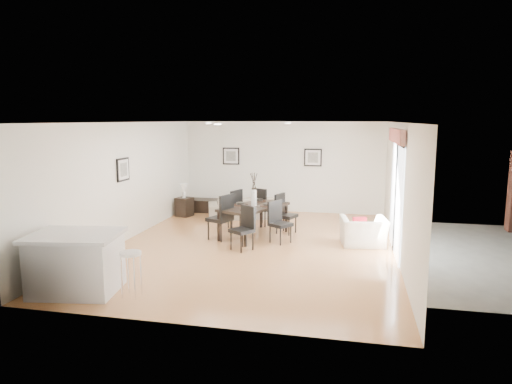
% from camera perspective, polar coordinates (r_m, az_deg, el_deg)
% --- Properties ---
extents(ground, '(8.00, 8.00, 0.00)m').
position_cam_1_polar(ground, '(10.11, -0.22, -6.78)').
color(ground, tan).
rests_on(ground, ground).
extents(wall_back, '(6.00, 0.04, 2.70)m').
position_cam_1_polar(wall_back, '(13.74, 3.37, 3.15)').
color(wall_back, white).
rests_on(wall_back, ground).
extents(wall_front, '(6.00, 0.04, 2.70)m').
position_cam_1_polar(wall_front, '(6.05, -8.41, -4.51)').
color(wall_front, white).
rests_on(wall_front, ground).
extents(wall_left, '(0.04, 8.00, 2.70)m').
position_cam_1_polar(wall_left, '(10.87, -15.86, 1.26)').
color(wall_left, white).
rests_on(wall_left, ground).
extents(wall_right, '(0.04, 8.00, 2.70)m').
position_cam_1_polar(wall_right, '(9.65, 17.45, 0.24)').
color(wall_right, white).
rests_on(wall_right, ground).
extents(ceiling, '(6.00, 8.00, 0.02)m').
position_cam_1_polar(ceiling, '(9.73, -0.23, 8.71)').
color(ceiling, white).
rests_on(ceiling, wall_back).
extents(sofa, '(2.23, 1.45, 0.61)m').
position_cam_1_polar(sofa, '(12.95, -1.31, -1.88)').
color(sofa, gray).
rests_on(sofa, ground).
extents(armchair, '(1.09, 0.98, 0.63)m').
position_cam_1_polar(armchair, '(10.36, 13.27, -4.85)').
color(armchair, beige).
rests_on(armchair, ground).
extents(dining_table, '(1.54, 1.99, 0.74)m').
position_cam_1_polar(dining_table, '(10.80, -0.27, -2.11)').
color(dining_table, black).
rests_on(dining_table, ground).
extents(dining_chair_wnear, '(0.62, 0.62, 1.07)m').
position_cam_1_polar(dining_chair_wnear, '(10.52, -4.18, -2.84)').
color(dining_chair_wnear, black).
rests_on(dining_chair_wnear, ground).
extents(dining_chair_wfar, '(0.60, 0.60, 1.04)m').
position_cam_1_polar(dining_chair_wfar, '(11.36, -2.91, -2.01)').
color(dining_chair_wfar, black).
rests_on(dining_chair_wfar, ground).
extents(dining_chair_enear, '(0.59, 0.59, 0.94)m').
position_cam_1_polar(dining_chair_enear, '(10.33, 2.77, -3.44)').
color(dining_chair_enear, black).
rests_on(dining_chair_enear, ground).
extents(dining_chair_efar, '(0.56, 0.56, 0.97)m').
position_cam_1_polar(dining_chair_efar, '(11.17, 3.45, -2.41)').
color(dining_chair_efar, black).
rests_on(dining_chair_efar, ground).
extents(dining_chair_head, '(0.59, 0.59, 0.94)m').
position_cam_1_polar(dining_chair_head, '(9.75, -1.42, -4.18)').
color(dining_chair_head, black).
rests_on(dining_chair_head, ground).
extents(dining_chair_foot, '(0.60, 0.60, 1.00)m').
position_cam_1_polar(dining_chair_foot, '(11.90, 0.71, -1.60)').
color(dining_chair_foot, black).
rests_on(dining_chair_foot, ground).
extents(vase, '(1.02, 1.56, 0.79)m').
position_cam_1_polar(vase, '(10.73, -0.27, -0.01)').
color(vase, white).
rests_on(vase, dining_table).
extents(coffee_table, '(0.95, 0.58, 0.37)m').
position_cam_1_polar(coffee_table, '(13.90, -6.38, -1.67)').
color(coffee_table, black).
rests_on(coffee_table, ground).
extents(side_table, '(0.50, 0.50, 0.54)m').
position_cam_1_polar(side_table, '(13.30, -8.96, -1.84)').
color(side_table, black).
rests_on(side_table, ground).
extents(table_lamp, '(0.21, 0.21, 0.41)m').
position_cam_1_polar(table_lamp, '(13.21, -9.01, 0.43)').
color(table_lamp, white).
rests_on(table_lamp, side_table).
extents(cushion, '(0.31, 0.18, 0.30)m').
position_cam_1_polar(cushion, '(10.22, 12.81, -3.90)').
color(cushion, '#A81522').
rests_on(cushion, armchair).
extents(kitchen_island, '(1.53, 1.27, 0.97)m').
position_cam_1_polar(kitchen_island, '(7.94, -21.56, -8.19)').
color(kitchen_island, silver).
rests_on(kitchen_island, ground).
extents(bar_stool, '(0.33, 0.33, 0.73)m').
position_cam_1_polar(bar_stool, '(7.43, -15.39, -7.99)').
color(bar_stool, silver).
rests_on(bar_stool, ground).
extents(framed_print_back_left, '(0.52, 0.04, 0.52)m').
position_cam_1_polar(framed_print_back_left, '(14.01, -3.13, 4.50)').
color(framed_print_back_left, black).
rests_on(framed_print_back_left, wall_back).
extents(framed_print_back_right, '(0.52, 0.04, 0.52)m').
position_cam_1_polar(framed_print_back_right, '(13.57, 7.13, 4.30)').
color(framed_print_back_right, black).
rests_on(framed_print_back_right, wall_back).
extents(framed_print_left_wall, '(0.04, 0.52, 0.52)m').
position_cam_1_polar(framed_print_left_wall, '(10.65, -16.29, 2.71)').
color(framed_print_left_wall, black).
rests_on(framed_print_left_wall, wall_left).
extents(sliding_door, '(0.12, 2.70, 2.57)m').
position_cam_1_polar(sliding_door, '(9.90, 17.13, 2.31)').
color(sliding_door, white).
rests_on(sliding_door, wall_right).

